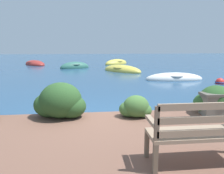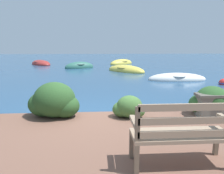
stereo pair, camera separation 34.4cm
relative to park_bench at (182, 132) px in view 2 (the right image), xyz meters
The scene contains 11 objects.
ground_plane 2.90m from the park_bench, 115.72° to the left, with size 80.00×80.00×0.00m.
park_bench is the anchor object (origin of this frame).
hedge_clump_left 3.09m from the park_bench, 133.58° to the left, with size 1.19×0.86×0.81m.
hedge_clump_centre 2.14m from the park_bench, 101.36° to the left, with size 0.74×0.54×0.51m.
hedge_clump_right 2.67m from the park_bench, 54.23° to the left, with size 1.00×0.72×0.68m.
rowboat_nearest 9.07m from the park_bench, 70.07° to the left, with size 3.11×1.25×0.69m.
rowboat_mid 12.55m from the park_bench, 86.02° to the left, with size 3.00×3.23×0.80m.
rowboat_far 15.25m from the park_bench, 99.73° to the left, with size 2.57×1.83×0.90m.
rowboat_outer 19.39m from the park_bench, 109.39° to the left, with size 2.84×3.22×0.77m.
rowboat_distant 18.40m from the park_bench, 86.26° to the left, with size 2.86×2.73×0.85m.
mooring_buoy 8.63m from the park_bench, 55.88° to the left, with size 0.45×0.45×0.41m.
Camera 2 is at (0.10, -5.21, 1.86)m, focal length 35.00 mm.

